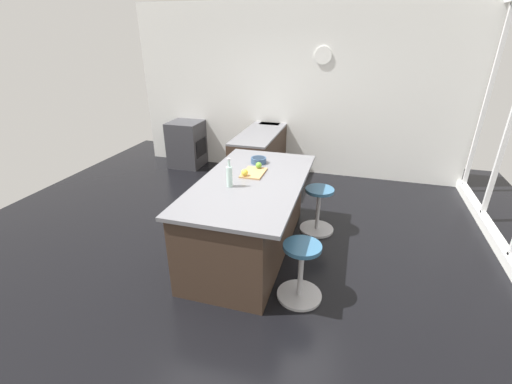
{
  "coord_description": "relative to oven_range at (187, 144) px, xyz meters",
  "views": [
    {
      "loc": [
        3.32,
        1.12,
        2.34
      ],
      "look_at": [
        -0.02,
        0.13,
        0.76
      ],
      "focal_mm": 24.11,
      "sensor_mm": 36.0,
      "label": 1
    }
  ],
  "objects": [
    {
      "name": "water_bottle",
      "position": [
        2.7,
        1.9,
        0.58
      ],
      "size": [
        0.06,
        0.06,
        0.31
      ],
      "color": "silver",
      "rests_on": "kitchen_island"
    },
    {
      "name": "fruit_bowl",
      "position": [
        1.9,
        2.0,
        0.5
      ],
      "size": [
        0.19,
        0.19,
        0.07
      ],
      "color": "#334C6B",
      "rests_on": "kitchen_island"
    },
    {
      "name": "cutting_board",
      "position": [
        2.27,
        2.04,
        0.47
      ],
      "size": [
        0.36,
        0.24,
        0.02
      ],
      "primitive_type": "cube",
      "color": "tan",
      "rests_on": "kitchen_island"
    },
    {
      "name": "kitchen_island",
      "position": [
        2.47,
        2.03,
        0.02
      ],
      "size": [
        2.1,
        1.12,
        0.89
      ],
      "color": "#38281E",
      "rests_on": "ground_plane"
    },
    {
      "name": "apple_yellow",
      "position": [
        2.41,
        1.98,
        0.52
      ],
      "size": [
        0.08,
        0.08,
        0.08
      ],
      "primitive_type": "sphere",
      "color": "gold",
      "rests_on": "cutting_board"
    },
    {
      "name": "oven_range",
      "position": [
        0.0,
        0.0,
        0.0
      ],
      "size": [
        0.6,
        0.61,
        0.86
      ],
      "color": "#38383D",
      "rests_on": "ground_plane"
    },
    {
      "name": "sink_cabinet",
      "position": [
        -0.0,
        1.6,
        0.02
      ],
      "size": [
        2.5,
        0.6,
        1.17
      ],
      "color": "#38281E",
      "rests_on": "ground_plane"
    },
    {
      "name": "apple_green",
      "position": [
        2.13,
        2.06,
        0.52
      ],
      "size": [
        0.07,
        0.07,
        0.07
      ],
      "primitive_type": "sphere",
      "color": "#609E2D",
      "rests_on": "cutting_board"
    },
    {
      "name": "stool_by_window",
      "position": [
        1.81,
        2.77,
        -0.15
      ],
      "size": [
        0.44,
        0.44,
        0.6
      ],
      "color": "#B7B7BC",
      "rests_on": "ground_plane"
    },
    {
      "name": "interior_partition_left",
      "position": [
        -0.35,
        1.99,
        1.02
      ],
      "size": [
        0.15,
        5.86,
        2.89
      ],
      "color": "silver",
      "rests_on": "ground_plane"
    },
    {
      "name": "stool_middle",
      "position": [
        3.14,
        2.77,
        -0.15
      ],
      "size": [
        0.44,
        0.44,
        0.6
      ],
      "color": "#B7B7BC",
      "rests_on": "ground_plane"
    },
    {
      "name": "ground_plane",
      "position": [
        2.49,
        1.99,
        -0.43
      ],
      "size": [
        7.61,
        7.61,
        0.0
      ],
      "primitive_type": "plane",
      "color": "black"
    }
  ]
}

